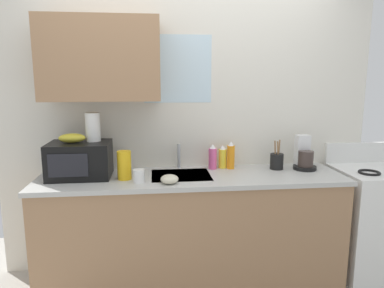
{
  "coord_description": "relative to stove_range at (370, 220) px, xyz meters",
  "views": [
    {
      "loc": [
        -0.29,
        -2.65,
        1.64
      ],
      "look_at": [
        0.0,
        0.0,
        1.15
      ],
      "focal_mm": 32.85,
      "sensor_mm": 36.0,
      "label": 1
    }
  ],
  "objects": [
    {
      "name": "sink_faucet",
      "position": [
        -1.62,
        0.24,
        0.55
      ],
      "size": [
        0.03,
        0.03,
        0.21
      ],
      "primitive_type": "cylinder",
      "color": "#B2B5BA",
      "rests_on": "counter_unit"
    },
    {
      "name": "coffee_maker",
      "position": [
        -0.58,
        0.1,
        0.55
      ],
      "size": [
        0.19,
        0.21,
        0.28
      ],
      "color": "black",
      "rests_on": "counter_unit"
    },
    {
      "name": "mug_white",
      "position": [
        -1.94,
        -0.14,
        0.49
      ],
      "size": [
        0.08,
        0.08,
        0.09
      ],
      "primitive_type": "cylinder",
      "color": "white",
      "rests_on": "counter_unit"
    },
    {
      "name": "paper_towel_roll",
      "position": [
        -2.29,
        0.1,
        0.82
      ],
      "size": [
        0.11,
        0.11,
        0.22
      ],
      "primitive_type": "cylinder",
      "color": "white",
      "rests_on": "microwave"
    },
    {
      "name": "counter_unit",
      "position": [
        -1.54,
        -0.0,
        0.0
      ],
      "size": [
        2.38,
        0.63,
        0.9
      ],
      "color": "#9E7551",
      "rests_on": "ground"
    },
    {
      "name": "banana_bunch",
      "position": [
        -2.44,
        0.05,
        0.75
      ],
      "size": [
        0.2,
        0.11,
        0.07
      ],
      "primitive_type": "ellipsoid",
      "color": "gold",
      "rests_on": "microwave"
    },
    {
      "name": "kitchen_wall_assembly",
      "position": [
        -1.66,
        0.31,
        0.89
      ],
      "size": [
        3.15,
        0.42,
        2.5
      ],
      "color": "silver",
      "rests_on": "ground"
    },
    {
      "name": "dish_soap_bottle_yellow",
      "position": [
        -1.25,
        0.21,
        0.53
      ],
      "size": [
        0.07,
        0.07,
        0.2
      ],
      "color": "yellow",
      "rests_on": "counter_unit"
    },
    {
      "name": "stove_range",
      "position": [
        0.0,
        0.0,
        0.0
      ],
      "size": [
        0.6,
        0.6,
        1.08
      ],
      "color": "white",
      "rests_on": "ground"
    },
    {
      "name": "small_bowl",
      "position": [
        -1.72,
        -0.2,
        0.47
      ],
      "size": [
        0.13,
        0.13,
        0.06
      ],
      "primitive_type": "ellipsoid",
      "color": "beige",
      "rests_on": "counter_unit"
    },
    {
      "name": "utensil_crock",
      "position": [
        -0.81,
        0.12,
        0.51
      ],
      "size": [
        0.11,
        0.11,
        0.25
      ],
      "color": "black",
      "rests_on": "counter_unit"
    },
    {
      "name": "dish_soap_bottle_pink",
      "position": [
        -1.34,
        0.18,
        0.54
      ],
      "size": [
        0.07,
        0.07,
        0.21
      ],
      "color": "#E55999",
      "rests_on": "counter_unit"
    },
    {
      "name": "dish_soap_bottle_orange",
      "position": [
        -1.19,
        0.17,
        0.55
      ],
      "size": [
        0.06,
        0.06,
        0.23
      ],
      "color": "orange",
      "rests_on": "counter_unit"
    },
    {
      "name": "cereal_canister",
      "position": [
        -2.05,
        -0.05,
        0.55
      ],
      "size": [
        0.1,
        0.1,
        0.22
      ],
      "primitive_type": "cylinder",
      "color": "gold",
      "rests_on": "counter_unit"
    },
    {
      "name": "microwave",
      "position": [
        -2.39,
        0.04,
        0.58
      ],
      "size": [
        0.46,
        0.35,
        0.27
      ],
      "color": "black",
      "rests_on": "counter_unit"
    }
  ]
}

